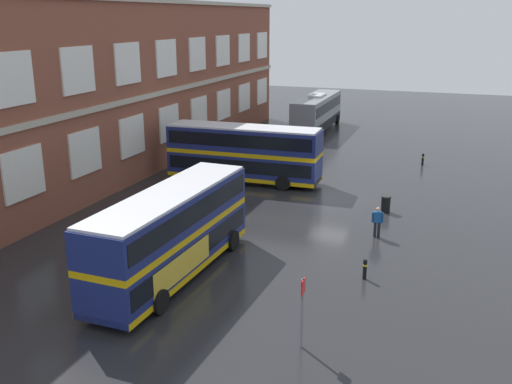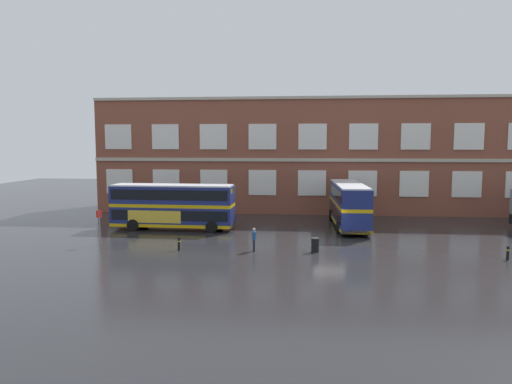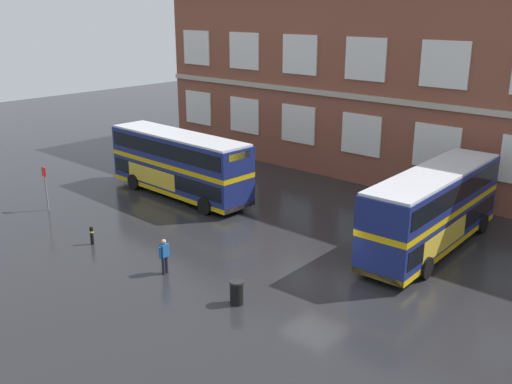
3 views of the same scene
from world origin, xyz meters
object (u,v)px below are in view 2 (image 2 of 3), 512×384
Objects in this scene: double_decker_middle at (349,204)px; safety_bollard_west at (508,253)px; waiting_passenger at (254,238)px; bus_stand_flag at (99,224)px; safety_bollard_east at (179,244)px; double_decker_near at (173,206)px; station_litter_bin at (315,245)px.

safety_bollard_west is (9.44, -11.76, -1.66)m from double_decker_middle.
double_decker_middle reaches higher than safety_bollard_west.
waiting_passenger is at bearing -125.64° from double_decker_middle.
bus_stand_flag is 2.84× the size of safety_bollard_east.
safety_bollard_west is at bearing -1.62° from safety_bollard_east.
waiting_passenger is at bearing -44.44° from double_decker_near.
double_decker_near is at bearing -170.20° from double_decker_middle.
station_litter_bin is (16.35, -0.67, -1.12)m from bus_stand_flag.
bus_stand_flag is (-19.70, -9.98, -0.51)m from double_decker_middle.
safety_bollard_east is at bearing -139.93° from double_decker_middle.
double_decker_near reaches higher than safety_bollard_west.
double_decker_middle is 15.17m from safety_bollard_west.
safety_bollard_east is at bearing -10.01° from bus_stand_flag.
double_decker_near is at bearing 62.60° from bus_stand_flag.
station_litter_bin is at bearing 175.01° from safety_bollard_west.
double_decker_middle is at bearing 72.54° from station_litter_bin.
double_decker_middle is at bearing 26.86° from bus_stand_flag.
double_decker_near is 6.51× the size of waiting_passenger.
station_litter_bin is 1.08× the size of safety_bollard_east.
double_decker_near is 8.15m from bus_stand_flag.
double_decker_middle reaches higher than waiting_passenger.
double_decker_middle reaches higher than safety_bollard_east.
double_decker_near is 8.96m from safety_bollard_east.
safety_bollard_west is (25.40, -9.01, -1.66)m from double_decker_near.
double_decker_near is 1.00× the size of double_decker_middle.
double_decker_near is 11.56m from waiting_passenger.
safety_bollard_west is 22.67m from safety_bollard_east.
waiting_passenger is at bearing -177.94° from station_litter_bin.
double_decker_near is 4.10× the size of bus_stand_flag.
waiting_passenger reaches higher than safety_bollard_west.
double_decker_near reaches higher than safety_bollard_east.
station_litter_bin is (4.40, 0.16, -0.41)m from waiting_passenger.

